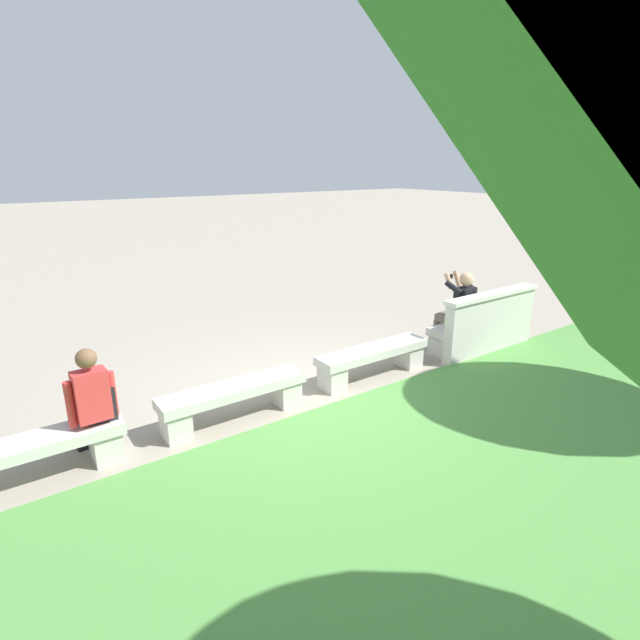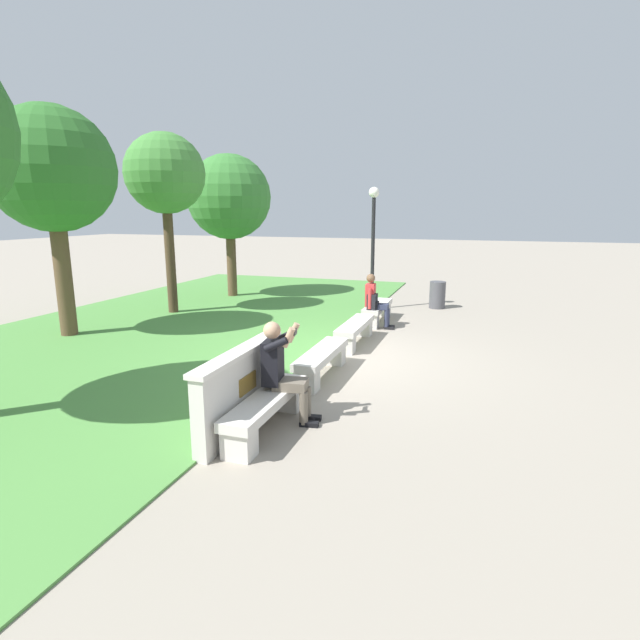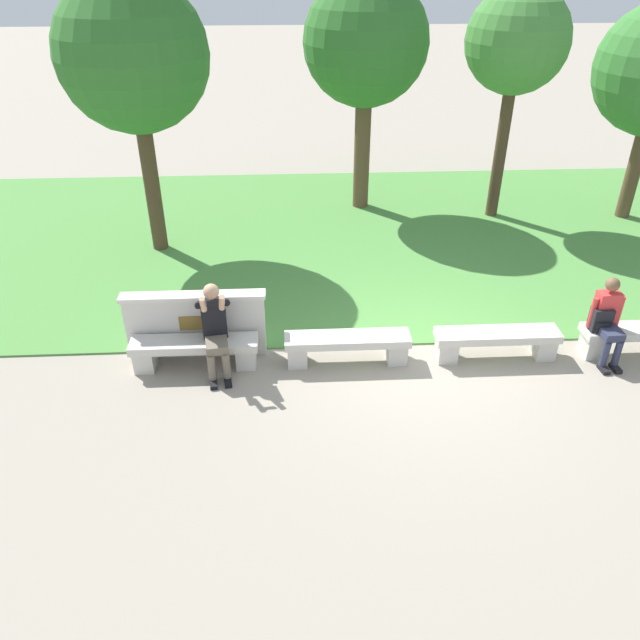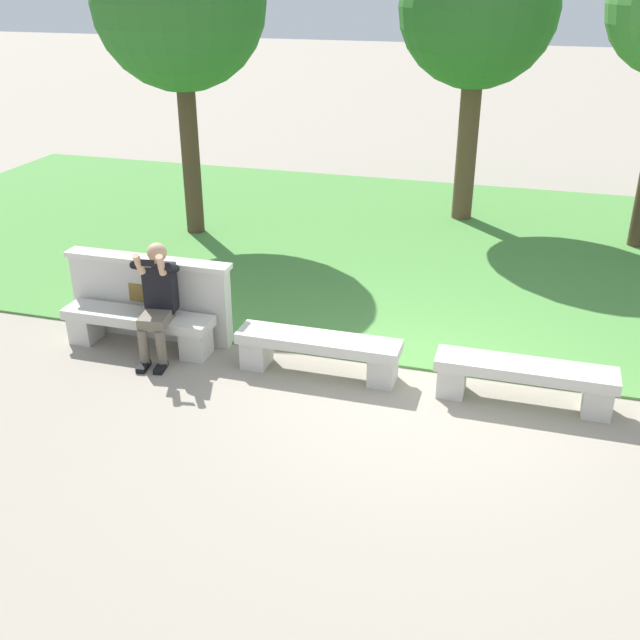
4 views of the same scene
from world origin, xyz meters
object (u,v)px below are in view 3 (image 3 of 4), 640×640
(person_photographer, at_px, (215,326))
(tree_far_back, at_px, (517,43))
(bench_near, at_px, (347,345))
(person_distant, at_px, (608,318))
(tree_left_background, at_px, (366,44))
(bench_mid, at_px, (496,340))
(bench_main, at_px, (195,349))
(backpack, at_px, (601,320))
(tree_behind_wall, at_px, (133,56))

(person_photographer, xyz_separation_m, tree_far_back, (5.57, 5.48, 2.82))
(bench_near, bearing_deg, person_distant, -1.02)
(tree_far_back, bearing_deg, person_distant, -89.78)
(person_distant, bearing_deg, tree_left_background, 115.02)
(bench_mid, xyz_separation_m, tree_left_background, (-1.33, 6.09, 3.17))
(bench_main, bearing_deg, person_photographer, -13.14)
(bench_main, relative_size, tree_left_background, 0.38)
(bench_mid, distance_m, person_photographer, 4.07)
(backpack, bearing_deg, tree_left_background, 114.53)
(person_distant, bearing_deg, tree_far_back, 90.22)
(bench_main, relative_size, bench_near, 1.00)
(person_photographer, relative_size, tree_far_back, 0.29)
(bench_main, height_order, tree_far_back, tree_far_back)
(bench_mid, bearing_deg, tree_far_back, 74.26)
(person_distant, xyz_separation_m, tree_far_back, (-0.02, 5.47, 2.88))
(person_distant, height_order, tree_far_back, tree_far_back)
(bench_mid, height_order, person_photographer, person_photographer)
(bench_near, bearing_deg, tree_left_background, 82.01)
(bench_near, relative_size, tree_behind_wall, 0.37)
(bench_mid, bearing_deg, tree_behind_wall, 143.81)
(bench_near, height_order, bench_mid, same)
(bench_mid, xyz_separation_m, person_photographer, (-4.04, -0.08, 0.44))
(bench_near, xyz_separation_m, tree_far_back, (3.71, 5.40, 3.26))
(bench_mid, height_order, person_distant, person_distant)
(person_photographer, height_order, tree_behind_wall, tree_behind_wall)
(backpack, height_order, tree_behind_wall, tree_behind_wall)
(bench_near, bearing_deg, bench_main, 180.00)
(tree_behind_wall, relative_size, tree_left_background, 1.03)
(person_distant, bearing_deg, person_photographer, -179.89)
(bench_near, xyz_separation_m, bench_mid, (2.19, 0.00, 0.00))
(bench_mid, relative_size, person_distant, 1.43)
(bench_mid, bearing_deg, tree_left_background, 102.33)
(bench_near, xyz_separation_m, tree_behind_wall, (-3.35, 4.05, 3.28))
(person_photographer, bearing_deg, bench_near, 2.36)
(bench_main, distance_m, backpack, 5.85)
(person_photographer, relative_size, tree_behind_wall, 0.27)
(bench_main, height_order, bench_mid, same)
(bench_mid, distance_m, tree_far_back, 6.49)
(tree_left_background, bearing_deg, bench_mid, -77.67)
(bench_near, height_order, tree_left_background, tree_left_background)
(tree_behind_wall, xyz_separation_m, tree_left_background, (4.21, 2.04, -0.12))
(backpack, bearing_deg, person_distant, -23.40)
(backpack, xyz_separation_m, tree_behind_wall, (-7.00, 4.09, 2.95))
(tree_behind_wall, bearing_deg, tree_left_background, 25.86)
(person_distant, bearing_deg, bench_near, 178.98)
(bench_main, relative_size, person_photographer, 1.37)
(tree_behind_wall, distance_m, tree_far_back, 7.19)
(bench_main, xyz_separation_m, backpack, (5.84, -0.03, 0.33))
(backpack, height_order, tree_left_background, tree_left_background)
(person_distant, xyz_separation_m, tree_behind_wall, (-7.08, 4.12, 2.91))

